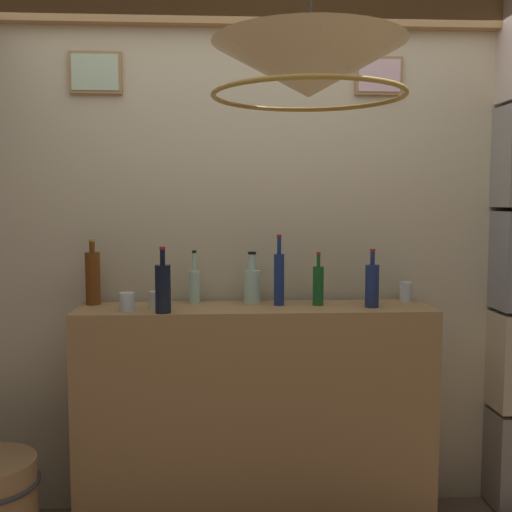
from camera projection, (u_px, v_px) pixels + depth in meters
The scene contains 13 objects.
panelled_rear_partition at pixel (253, 239), 3.18m from camera, with size 3.53×0.15×2.66m.
bar_shelf_unit at pixel (255, 418), 3.00m from camera, with size 1.71×0.37×1.10m, color #9E7547.
liquor_bottle_vodka at pixel (93, 277), 3.00m from camera, with size 0.07×0.07×0.32m.
liquor_bottle_amaro at pixel (163, 288), 2.78m from camera, with size 0.07×0.07×0.30m.
liquor_bottle_rum at pixel (195, 285), 3.04m from camera, with size 0.05×0.05×0.26m.
liquor_bottle_whiskey at pixel (279, 278), 2.98m from camera, with size 0.05×0.05×0.35m.
liquor_bottle_rye at pixel (372, 285), 2.92m from camera, with size 0.07×0.07×0.28m.
liquor_bottle_sherry at pixel (318, 285), 2.98m from camera, with size 0.05×0.05×0.26m.
liquor_bottle_vermouth at pixel (252, 284), 3.03m from camera, with size 0.08×0.08×0.26m.
glass_tumbler_rocks at pixel (127, 302), 2.83m from camera, with size 0.07×0.07×0.09m.
glass_tumbler_highball at pixel (406, 292), 3.10m from camera, with size 0.06×0.06×0.10m.
glass_tumbler_shot at pixel (157, 300), 2.91m from camera, with size 0.07×0.07×0.08m.
pendant_lamp at pixel (309, 72), 1.94m from camera, with size 0.62×0.62×0.54m.
Camera 1 is at (-0.16, -2.07, 1.61)m, focal length 43.01 mm.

